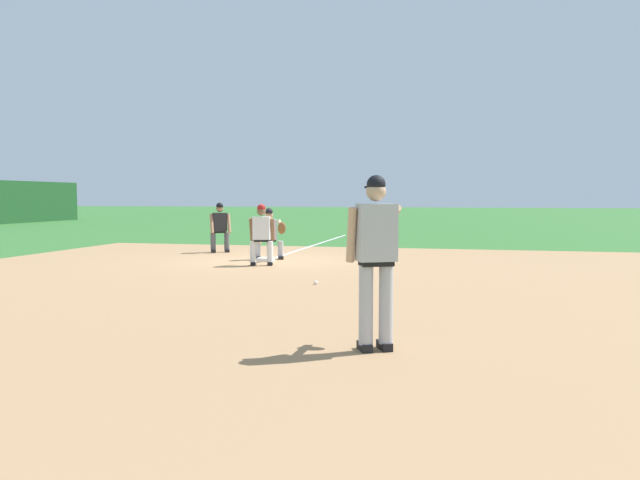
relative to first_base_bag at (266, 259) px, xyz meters
The scene contains 9 objects.
ground_plane 0.04m from the first_base_bag, ahead, with size 160.00×160.00×0.00m, color #336B2D.
infield_dirt_patch 4.71m from the first_base_bag, 154.90° to the right, with size 18.00×18.00×0.01m, color #A87F56.
foul_line_stripe 5.43m from the first_base_bag, ahead, with size 10.86×0.10×0.00m, color white.
first_base_bag is the anchor object (origin of this frame).
baseball 4.42m from the first_base_bag, 149.84° to the right, with size 0.07×0.07×0.07m, color white.
pitcher 9.44m from the first_base_bag, 154.80° to the right, with size 0.83×0.59×1.86m.
first_baseman 0.77m from the first_base_bag, ahead, with size 0.84×0.98×1.34m.
baserunner 1.26m from the first_base_bag, 167.48° to the right, with size 0.53×0.65×1.46m.
umpire 3.01m from the first_base_bag, 45.18° to the left, with size 0.62×0.68×1.46m.
Camera 1 is at (-14.99, -4.89, 1.64)m, focal length 35.00 mm.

